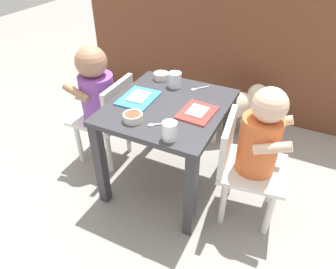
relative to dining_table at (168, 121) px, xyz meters
name	(u,v)px	position (x,y,z in m)	size (l,w,h in m)	color
ground_plane	(168,181)	(0.00, 0.00, -0.39)	(7.00, 7.00, 0.00)	gray
kitchen_cabinet_back	(233,35)	(0.00, 1.03, 0.11)	(2.10, 0.37, 0.99)	brown
dining_table	(168,121)	(0.00, 0.00, 0.00)	(0.51, 0.57, 0.48)	#333338
seated_child_left	(98,93)	(-0.42, 0.03, 0.04)	(0.29, 0.29, 0.67)	silver
seated_child_right	(257,143)	(0.42, -0.02, 0.03)	(0.31, 0.31, 0.67)	silver
dog	(232,105)	(0.17, 0.57, -0.17)	(0.40, 0.40, 0.33)	beige
food_tray_left	(139,98)	(-0.15, -0.01, 0.10)	(0.16, 0.20, 0.02)	#388CD8
food_tray_right	(197,112)	(0.15, -0.01, 0.10)	(0.15, 0.18, 0.02)	red
water_cup_left	(175,81)	(-0.05, 0.18, 0.12)	(0.07, 0.07, 0.07)	white
water_cup_right	(170,132)	(0.12, -0.23, 0.12)	(0.06, 0.06, 0.07)	white
cereal_bowl_right_side	(161,76)	(-0.15, 0.22, 0.11)	(0.08, 0.08, 0.03)	silver
veggie_bowl_near	(133,117)	(-0.07, -0.18, 0.11)	(0.08, 0.08, 0.03)	silver
spoon_by_left_tray	(157,124)	(0.03, -0.17, 0.09)	(0.09, 0.07, 0.01)	silver
spoon_by_right_tray	(198,89)	(0.07, 0.20, 0.09)	(0.08, 0.08, 0.01)	silver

